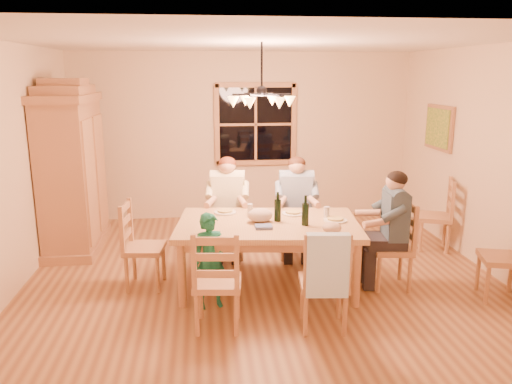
{
  "coord_description": "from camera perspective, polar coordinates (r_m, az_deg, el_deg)",
  "views": [
    {
      "loc": [
        -0.68,
        -5.65,
        2.36
      ],
      "look_at": [
        -0.05,
        0.1,
        0.98
      ],
      "focal_mm": 35.0,
      "sensor_mm": 36.0,
      "label": 1
    }
  ],
  "objects": [
    {
      "name": "cloth_bundle",
      "position": [
        5.51,
        0.47,
        -2.66
      ],
      "size": [
        0.28,
        0.22,
        0.15
      ],
      "primitive_type": "ellipsoid",
      "color": "tan",
      "rests_on": "dining_table"
    },
    {
      "name": "armoire",
      "position": [
        7.15,
        -20.23,
        2.06
      ],
      "size": [
        0.66,
        1.4,
        2.3
      ],
      "color": "#996742",
      "rests_on": "floor"
    },
    {
      "name": "chandelier",
      "position": [
        5.7,
        0.65,
        10.55
      ],
      "size": [
        0.77,
        0.68,
        0.71
      ],
      "color": "black",
      "rests_on": "ceiling"
    },
    {
      "name": "wine_bottle_b",
      "position": [
        5.39,
        5.66,
        -2.1
      ],
      "size": [
        0.08,
        0.08,
        0.33
      ],
      "primitive_type": "cylinder",
      "color": "black",
      "rests_on": "dining_table"
    },
    {
      "name": "floor",
      "position": [
        6.16,
        0.59,
        -9.12
      ],
      "size": [
        5.5,
        5.5,
        0.0
      ],
      "primitive_type": "plane",
      "color": "brown",
      "rests_on": "ground"
    },
    {
      "name": "adult_slate_man",
      "position": [
        5.7,
        15.43,
        -2.55
      ],
      "size": [
        0.46,
        0.42,
        0.87
      ],
      "rotation": [
        0.0,
        0.0,
        1.46
      ],
      "color": "#394D5C",
      "rests_on": "floor"
    },
    {
      "name": "plate_plaid",
      "position": [
        5.84,
        4.26,
        -2.47
      ],
      "size": [
        0.26,
        0.26,
        0.02
      ],
      "primitive_type": "cylinder",
      "color": "white",
      "rests_on": "dining_table"
    },
    {
      "name": "chair_spare_back",
      "position": [
        7.27,
        19.62,
        -3.84
      ],
      "size": [
        0.55,
        0.56,
        0.99
      ],
      "rotation": [
        0.0,
        0.0,
        1.21
      ],
      "color": "#AB7B4B",
      "rests_on": "floor"
    },
    {
      "name": "chair_spare_front",
      "position": [
        5.98,
        26.12,
        -8.16
      ],
      "size": [
        0.52,
        0.54,
        0.99
      ],
      "rotation": [
        0.0,
        0.0,
        1.3
      ],
      "color": "#AB7B4B",
      "rests_on": "floor"
    },
    {
      "name": "plate_slate",
      "position": [
        5.63,
        9.05,
        -3.21
      ],
      "size": [
        0.26,
        0.26,
        0.02
      ],
      "primitive_type": "cylinder",
      "color": "white",
      "rests_on": "dining_table"
    },
    {
      "name": "dining_table",
      "position": [
        5.55,
        1.39,
        -4.41
      ],
      "size": [
        2.11,
        1.42,
        0.76
      ],
      "rotation": [
        0.0,
        0.0,
        -0.11
      ],
      "color": "#B0794E",
      "rests_on": "floor"
    },
    {
      "name": "chair_end_right",
      "position": [
        5.87,
        15.1,
        -7.61
      ],
      "size": [
        0.46,
        0.48,
        0.99
      ],
      "rotation": [
        0.0,
        0.0,
        1.46
      ],
      "color": "#AB7B4B",
      "rests_on": "floor"
    },
    {
      "name": "chair_far_right",
      "position": [
        6.57,
        4.54,
        -4.88
      ],
      "size": [
        0.48,
        0.46,
        0.99
      ],
      "rotation": [
        0.0,
        0.0,
        3.03
      ],
      "color": "#AB7B4B",
      "rests_on": "floor"
    },
    {
      "name": "wall_left",
      "position": [
        6.1,
        -25.98,
        2.5
      ],
      "size": [
        0.02,
        5.0,
        2.7
      ],
      "primitive_type": "cube",
      "color": "beige",
      "rests_on": "floor"
    },
    {
      "name": "cap",
      "position": [
        5.2,
        8.66,
        -4.06
      ],
      "size": [
        0.2,
        0.2,
        0.11
      ],
      "primitive_type": "ellipsoid",
      "color": "tan",
      "rests_on": "dining_table"
    },
    {
      "name": "napkin",
      "position": [
        5.31,
        0.88,
        -3.99
      ],
      "size": [
        0.19,
        0.16,
        0.03
      ],
      "primitive_type": "cube",
      "rotation": [
        0.0,
        0.0,
        -0.11
      ],
      "color": "#4D5D8E",
      "rests_on": "dining_table"
    },
    {
      "name": "wine_bottle_a",
      "position": [
        5.52,
        2.49,
        -1.67
      ],
      "size": [
        0.08,
        0.08,
        0.33
      ],
      "primitive_type": "cylinder",
      "color": "black",
      "rests_on": "dining_table"
    },
    {
      "name": "adult_woman",
      "position": [
        6.41,
        -3.27,
        -0.33
      ],
      "size": [
        0.42,
        0.46,
        0.87
      ],
      "rotation": [
        0.0,
        0.0,
        3.03
      ],
      "color": "beige",
      "rests_on": "floor"
    },
    {
      "name": "chair_end_left",
      "position": [
        5.8,
        -12.54,
        -7.71
      ],
      "size": [
        0.46,
        0.48,
        0.99
      ],
      "rotation": [
        0.0,
        0.0,
        -1.68
      ],
      "color": "#AB7B4B",
      "rests_on": "floor"
    },
    {
      "name": "window",
      "position": [
        8.2,
        -0.05,
        7.74
      ],
      "size": [
        1.3,
        0.06,
        1.3
      ],
      "color": "black",
      "rests_on": "wall_back"
    },
    {
      "name": "wall_back",
      "position": [
        8.24,
        -1.46,
        6.36
      ],
      "size": [
        5.5,
        0.02,
        2.7
      ],
      "primitive_type": "cube",
      "color": "beige",
      "rests_on": "floor"
    },
    {
      "name": "plate_woman",
      "position": [
        5.88,
        -3.55,
        -2.33
      ],
      "size": [
        0.26,
        0.26,
        0.02
      ],
      "primitive_type": "cylinder",
      "color": "white",
      "rests_on": "dining_table"
    },
    {
      "name": "wall_right",
      "position": [
        6.69,
        24.77,
        3.48
      ],
      "size": [
        0.02,
        5.0,
        2.7
      ],
      "primitive_type": "cube",
      "color": "beige",
      "rests_on": "floor"
    },
    {
      "name": "child",
      "position": [
        5.15,
        -5.22,
        -7.83
      ],
      "size": [
        0.41,
        0.32,
        1.0
      ],
      "primitive_type": "imported",
      "rotation": [
        0.0,
        0.0,
        0.25
      ],
      "color": "#187056",
      "rests_on": "floor"
    },
    {
      "name": "chair_near_right",
      "position": [
        4.85,
        7.68,
        -11.86
      ],
      "size": [
        0.48,
        0.46,
        0.99
      ],
      "rotation": [
        0.0,
        0.0,
        -0.11
      ],
      "color": "#AB7B4B",
      "rests_on": "floor"
    },
    {
      "name": "wine_glass_a",
      "position": [
        5.75,
        -0.68,
        -2.05
      ],
      "size": [
        0.06,
        0.06,
        0.14
      ],
      "primitive_type": "cylinder",
      "color": "silver",
      "rests_on": "dining_table"
    },
    {
      "name": "painting",
      "position": [
        7.68,
        20.16,
        6.91
      ],
      "size": [
        0.06,
        0.78,
        0.64
      ],
      "color": "#996742",
      "rests_on": "wall_right"
    },
    {
      "name": "chair_near_left",
      "position": [
        4.82,
        -4.4,
        -11.94
      ],
      "size": [
        0.48,
        0.46,
        0.99
      ],
      "rotation": [
        0.0,
        0.0,
        -0.11
      ],
      "color": "#AB7B4B",
      "rests_on": "floor"
    },
    {
      "name": "wine_glass_b",
      "position": [
        5.68,
        8.09,
        -2.36
      ],
      "size": [
        0.06,
        0.06,
        0.14
      ],
      "primitive_type": "cylinder",
      "color": "silver",
      "rests_on": "dining_table"
    },
    {
      "name": "ceiling",
      "position": [
        5.7,
        0.66,
        16.81
      ],
      "size": [
        5.5,
        5.0,
        0.02
      ],
      "primitive_type": "cube",
      "color": "white",
      "rests_on": "wall_back"
    },
    {
      "name": "towel",
      "position": [
        4.52,
        8.16,
        -8.32
      ],
      "size": [
        0.39,
        0.14,
        0.58
      ],
      "primitive_type": "cube",
      "rotation": [
        0.0,
        0.0,
        -0.11
      ],
      "color": "#B5DAF5",
      "rests_on": "chair_near_right"
    },
    {
      "name": "chair_far_left",
      "position": [
        6.56,
        -3.21,
        -4.89
      ],
      "size": [
        0.48,
        0.46,
        0.99
      ],
      "rotation": [
        0.0,
        0.0,
        3.03
      ],
      "color": "#AB7B4B",
      "rests_on": "floor"
    },
    {
      "name": "adult_plaid_man",
      "position": [
        6.43,
        4.63,
        -0.32
      ],
      "size": [
        0.42,
        0.46,
        0.87
      ],
      "rotation": [
        0.0,
        0.0,
        3.03
      ],
      "color": "#2F5782",
      "rests_on": "floor"
    }
  ]
}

